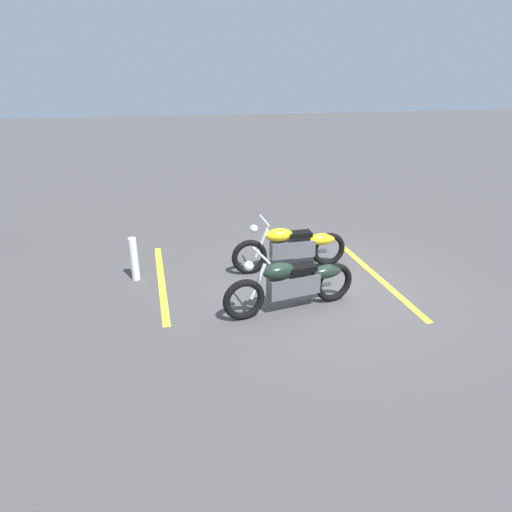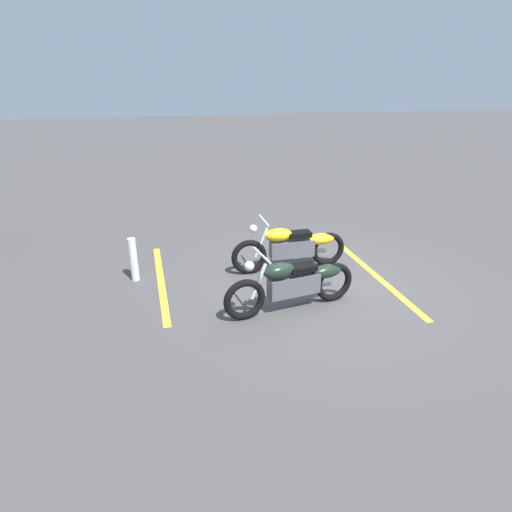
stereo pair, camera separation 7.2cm
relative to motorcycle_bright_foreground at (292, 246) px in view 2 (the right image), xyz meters
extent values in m
plane|color=#474444|center=(-0.35, 0.75, -0.46)|extent=(60.00, 60.00, 0.00)
torus|color=black|center=(0.84, 0.04, -0.13)|extent=(0.67, 0.14, 0.67)
torus|color=black|center=(-0.72, -0.03, -0.13)|extent=(0.67, 0.14, 0.67)
cube|color=#59595E|center=(0.01, 0.00, -0.04)|extent=(0.85, 0.26, 0.32)
ellipsoid|color=yellow|center=(0.28, 0.02, 0.26)|extent=(0.53, 0.31, 0.24)
ellipsoid|color=yellow|center=(-0.56, -0.02, 0.10)|extent=(0.57, 0.27, 0.22)
cube|color=black|center=(-0.12, 0.00, 0.24)|extent=(0.45, 0.26, 0.09)
cylinder|color=silver|center=(0.61, 0.03, 0.13)|extent=(0.27, 0.07, 0.56)
cylinder|color=silver|center=(0.56, 0.03, 0.56)|extent=(0.07, 0.62, 0.04)
sphere|color=silver|center=(0.76, 0.04, 0.42)|extent=(0.15, 0.15, 0.15)
cylinder|color=silver|center=(-0.38, -0.16, -0.20)|extent=(0.70, 0.12, 0.09)
torus|color=black|center=(1.21, 1.64, -0.13)|extent=(0.68, 0.23, 0.67)
torus|color=black|center=(-0.33, 1.34, -0.13)|extent=(0.68, 0.23, 0.67)
cube|color=#59595E|center=(0.39, 1.48, -0.04)|extent=(0.87, 0.37, 0.32)
ellipsoid|color=black|center=(0.66, 1.53, 0.26)|extent=(0.56, 0.37, 0.24)
ellipsoid|color=black|center=(-0.17, 1.37, 0.10)|extent=(0.60, 0.34, 0.22)
cube|color=black|center=(0.26, 1.46, 0.24)|extent=(0.48, 0.32, 0.09)
cylinder|color=silver|center=(0.98, 1.60, 0.13)|extent=(0.27, 0.11, 0.56)
cylinder|color=silver|center=(0.93, 1.59, 0.56)|extent=(0.15, 0.62, 0.04)
sphere|color=silver|center=(1.13, 1.62, 0.42)|extent=(0.15, 0.15, 0.15)
cylinder|color=silver|center=(0.02, 1.27, -0.20)|extent=(0.70, 0.22, 0.09)
cylinder|color=white|center=(2.91, -0.10, -0.06)|extent=(0.14, 0.14, 0.80)
cube|color=yellow|center=(-1.46, 0.71, -0.46)|extent=(0.29, 3.20, 0.01)
cube|color=yellow|center=(2.46, 0.06, -0.46)|extent=(0.29, 3.20, 0.01)
camera|label=1|loc=(2.15, 7.50, 3.13)|focal=31.30mm
camera|label=2|loc=(2.22, 7.48, 3.13)|focal=31.30mm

